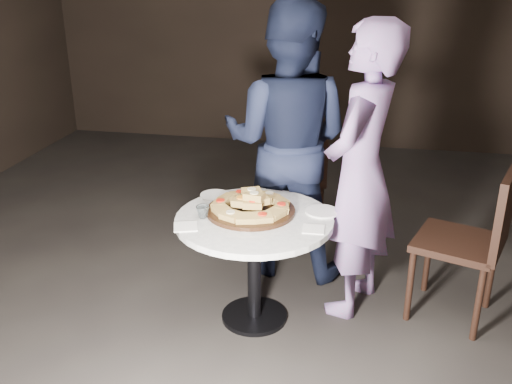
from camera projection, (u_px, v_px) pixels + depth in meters
floor at (258, 309)px, 3.48m from camera, size 7.00×7.00×0.00m
table at (254, 237)px, 3.19m from camera, size 1.11×1.11×0.66m
serving_board at (251, 211)px, 3.20m from camera, size 0.58×0.58×0.02m
focaccia_pile at (251, 203)px, 3.18m from camera, size 0.44×0.44×0.12m
plate_left at (215, 195)px, 3.43m from camera, size 0.24×0.24×0.01m
plate_right at (322, 211)px, 3.21m from camera, size 0.21×0.21×0.01m
water_glass at (203, 212)px, 3.13m from camera, size 0.07×0.07×0.07m
napkin_near at (186, 227)px, 3.03m from camera, size 0.16×0.16×0.01m
napkin_far at (313, 229)px, 3.00m from camera, size 0.12×0.12×0.01m
chair_far at (298, 172)px, 4.27m from camera, size 0.48×0.50×0.88m
chair_right at (476, 235)px, 3.19m from camera, size 0.59×0.57×0.95m
diner_navy at (287, 142)px, 3.66m from camera, size 0.93×0.76×1.79m
diner_teal at (360, 174)px, 3.22m from camera, size 0.58×0.72×1.71m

